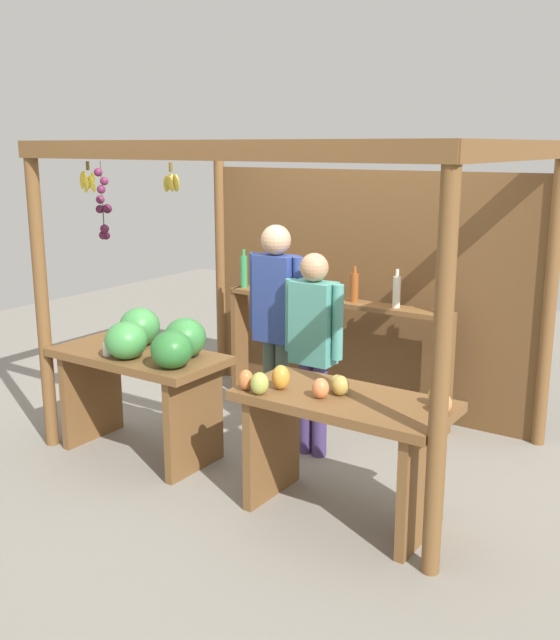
# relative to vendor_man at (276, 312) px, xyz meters

# --- Properties ---
(ground_plane) EXTENTS (12.00, 12.00, 0.00)m
(ground_plane) POSITION_rel_vendor_man_xyz_m (0.21, -0.04, -1.02)
(ground_plane) COLOR gray
(ground_plane) RESTS_ON ground
(market_stall) EXTENTS (3.26, 2.25, 2.31)m
(market_stall) POSITION_rel_vendor_man_xyz_m (0.20, 0.45, 0.33)
(market_stall) COLOR brown
(market_stall) RESTS_ON ground
(fruit_counter_left) EXTENTS (1.34, 0.71, 1.08)m
(fruit_counter_left) POSITION_rel_vendor_man_xyz_m (-0.57, -0.84, -0.28)
(fruit_counter_left) COLOR brown
(fruit_counter_left) RESTS_ON ground
(fruit_counter_right) EXTENTS (1.33, 0.66, 0.95)m
(fruit_counter_right) POSITION_rel_vendor_man_xyz_m (1.06, -0.85, -0.43)
(fruit_counter_right) COLOR brown
(fruit_counter_right) RESTS_ON ground
(bottle_shelf_unit) EXTENTS (2.09, 0.22, 1.35)m
(bottle_shelf_unit) POSITION_rel_vendor_man_xyz_m (0.08, 0.76, -0.23)
(bottle_shelf_unit) COLOR brown
(bottle_shelf_unit) RESTS_ON ground
(vendor_man) EXTENTS (0.48, 0.23, 1.69)m
(vendor_man) POSITION_rel_vendor_man_xyz_m (0.00, 0.00, 0.00)
(vendor_man) COLOR #48594C
(vendor_man) RESTS_ON ground
(vendor_woman) EXTENTS (0.48, 0.21, 1.53)m
(vendor_woman) POSITION_rel_vendor_man_xyz_m (0.42, -0.13, -0.11)
(vendor_woman) COLOR #44346A
(vendor_woman) RESTS_ON ground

